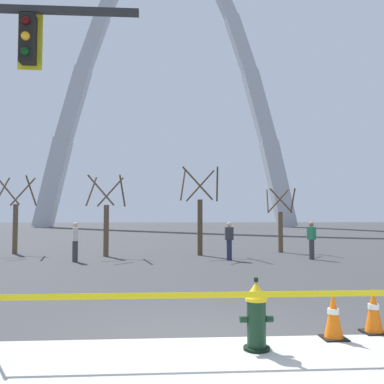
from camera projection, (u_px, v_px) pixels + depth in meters
name	position (u px, v px, depth m)	size (l,w,h in m)	color
ground_plane	(199.00, 337.00, 6.42)	(240.00, 240.00, 0.00)	#3D3D3F
fire_hydrant	(256.00, 316.00, 5.81)	(0.46, 0.48, 0.99)	black
caution_tape_barrier	(216.00, 309.00, 5.57)	(5.66, 0.05, 0.87)	#232326
traffic_cone_by_hydrant	(374.00, 310.00, 6.64)	(0.36, 0.36, 0.73)	black
traffic_cone_mid_sidewalk	(333.00, 315.00, 6.32)	(0.36, 0.36, 0.73)	black
monument_arch	(168.00, 96.00, 72.69)	(44.25, 2.83, 52.38)	#B2B5BC
tree_far_left	(15.00, 219.00, 20.80)	(1.77, 1.78, 3.82)	brown
tree_left_mid	(106.00, 220.00, 19.39)	(1.72, 1.73, 3.71)	brown
tree_center_left	(200.00, 216.00, 19.92)	(1.90, 1.91, 4.13)	brown
tree_center_right	(280.00, 224.00, 21.51)	(1.52, 1.53, 3.25)	brown
pedestrian_walking_left	(75.00, 241.00, 17.06)	(0.28, 0.38, 1.59)	#38383D
pedestrian_standing_center	(229.00, 241.00, 17.66)	(0.34, 0.22, 1.59)	#232847
pedestrian_walking_right	(312.00, 240.00, 17.99)	(0.32, 0.39, 1.59)	#38383D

